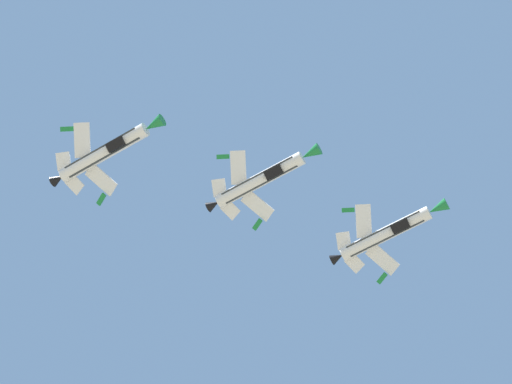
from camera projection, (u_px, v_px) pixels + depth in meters
The scene contains 3 objects.
fighter_jet_lead at pixel (388, 233), 107.83m from camera, with size 15.90×9.09×5.54m.
fighter_jet_left_wing at pixel (262, 179), 107.23m from camera, with size 15.90×9.47×5.30m.
fighter_jet_right_wing at pixel (106, 152), 103.28m from camera, with size 15.90×9.37×5.37m.
Camera 1 is at (3.66, 0.71, 1.51)m, focal length 61.33 mm.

